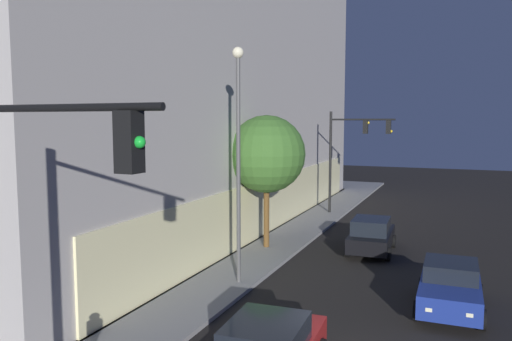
{
  "coord_description": "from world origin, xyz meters",
  "views": [
    {
      "loc": [
        -12.21,
        -2.25,
        6.55
      ],
      "look_at": [
        6.16,
        5.35,
        4.55
      ],
      "focal_mm": 35.22,
      "sensor_mm": 36.0,
      "label": 1
    }
  ],
  "objects": [
    {
      "name": "sidewalk_tree",
      "position": [
        11.08,
        6.81,
        4.85
      ],
      "size": [
        3.88,
        3.88,
        6.66
      ],
      "color": "brown",
      "rests_on": "sidewalk_corner"
    },
    {
      "name": "car_black",
      "position": [
        12.54,
        1.79,
        0.87
      ],
      "size": [
        4.43,
        2.27,
        1.74
      ],
      "color": "black",
      "rests_on": "ground"
    },
    {
      "name": "modern_building",
      "position": [
        15.4,
        20.24,
        10.11
      ],
      "size": [
        37.28,
        24.98,
        20.37
      ],
      "color": "#4C4C51",
      "rests_on": "ground"
    },
    {
      "name": "traffic_light_near_corner",
      "position": [
        -6.21,
        4.38,
        4.76
      ],
      "size": [
        0.33,
        4.05,
        6.91
      ],
      "color": "black",
      "rests_on": "sidewalk_corner"
    },
    {
      "name": "car_blue",
      "position": [
        5.87,
        -2.02,
        0.84
      ],
      "size": [
        4.27,
        2.22,
        1.65
      ],
      "color": "navy",
      "rests_on": "ground"
    },
    {
      "name": "traffic_light_far_corner",
      "position": [
        21.77,
        4.68,
        5.01
      ],
      "size": [
        0.37,
        4.38,
        6.99
      ],
      "color": "black",
      "rests_on": "sidewalk_corner"
    },
    {
      "name": "street_lamp_sidewalk",
      "position": [
        5.46,
        5.8,
        5.8
      ],
      "size": [
        0.44,
        0.44,
        9.17
      ],
      "color": "#4F4F4F",
      "rests_on": "sidewalk_corner"
    }
  ]
}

